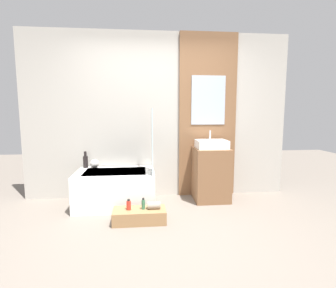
# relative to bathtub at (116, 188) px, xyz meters

# --- Properties ---
(ground_plane) EXTENTS (12.00, 12.00, 0.00)m
(ground_plane) POSITION_rel_bathtub_xyz_m (0.66, -1.16, -0.26)
(ground_plane) COLOR slate
(wall_tiled_back) EXTENTS (4.20, 0.06, 2.60)m
(wall_tiled_back) POSITION_rel_bathtub_xyz_m (0.66, 0.42, 1.04)
(wall_tiled_back) COLOR #B7B2A8
(wall_tiled_back) RESTS_ON ground_plane
(wall_wood_accent) EXTENTS (0.92, 0.04, 2.60)m
(wall_wood_accent) POSITION_rel_bathtub_xyz_m (1.45, 0.37, 1.06)
(wall_wood_accent) COLOR brown
(wall_wood_accent) RESTS_ON ground_plane
(bathtub) EXTENTS (1.12, 0.74, 0.51)m
(bathtub) POSITION_rel_bathtub_xyz_m (0.00, 0.00, 0.00)
(bathtub) COLOR white
(bathtub) RESTS_ON ground_plane
(glass_shower_screen) EXTENTS (0.01, 0.47, 0.91)m
(glass_shower_screen) POSITION_rel_bathtub_xyz_m (0.53, -0.12, 0.71)
(glass_shower_screen) COLOR silver
(glass_shower_screen) RESTS_ON bathtub
(wooden_step_bench) EXTENTS (0.66, 0.31, 0.17)m
(wooden_step_bench) POSITION_rel_bathtub_xyz_m (0.35, -0.62, -0.18)
(wooden_step_bench) COLOR #997047
(wooden_step_bench) RESTS_ON ground_plane
(vanity_cabinet) EXTENTS (0.52, 0.50, 0.81)m
(vanity_cabinet) POSITION_rel_bathtub_xyz_m (1.45, 0.10, 0.15)
(vanity_cabinet) COLOR brown
(vanity_cabinet) RESTS_ON ground_plane
(sink) EXTENTS (0.46, 0.37, 0.27)m
(sink) POSITION_rel_bathtub_xyz_m (1.45, 0.10, 0.62)
(sink) COLOR white
(sink) RESTS_ON vanity_cabinet
(vase_tall_dark) EXTENTS (0.07, 0.07, 0.25)m
(vase_tall_dark) POSITION_rel_bathtub_xyz_m (-0.48, 0.29, 0.36)
(vase_tall_dark) COLOR black
(vase_tall_dark) RESTS_ON bathtub
(vase_round_light) EXTENTS (0.13, 0.13, 0.13)m
(vase_round_light) POSITION_rel_bathtub_xyz_m (-0.34, 0.25, 0.32)
(vase_round_light) COLOR silver
(vase_round_light) RESTS_ON bathtub
(bottle_soap_primary) EXTENTS (0.06, 0.06, 0.13)m
(bottle_soap_primary) POSITION_rel_bathtub_xyz_m (0.22, -0.62, -0.03)
(bottle_soap_primary) COLOR red
(bottle_soap_primary) RESTS_ON wooden_step_bench
(bottle_soap_secondary) EXTENTS (0.04, 0.04, 0.14)m
(bottle_soap_secondary) POSITION_rel_bathtub_xyz_m (0.40, -0.62, -0.03)
(bottle_soap_secondary) COLOR #38704C
(bottle_soap_secondary) RESTS_ON wooden_step_bench
(towel_roll) EXTENTS (0.16, 0.09, 0.09)m
(towel_roll) POSITION_rel_bathtub_xyz_m (0.53, -0.62, -0.05)
(towel_roll) COLOR gray
(towel_roll) RESTS_ON wooden_step_bench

